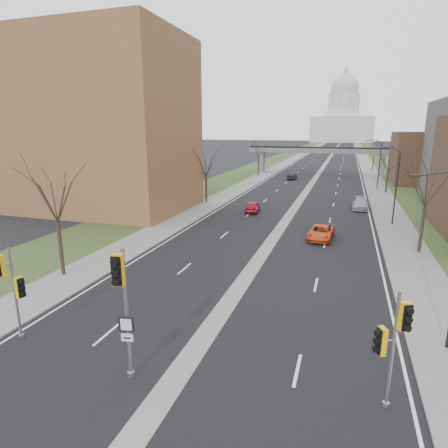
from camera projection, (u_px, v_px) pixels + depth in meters
The scene contains 26 objects.
ground at pixel (177, 375), 16.54m from camera, with size 700.00×700.00×0.00m, color black.
road_surface at pixel (332, 155), 154.69m from camera, with size 20.00×600.00×0.01m, color black.
median_strip at pixel (332, 155), 154.69m from camera, with size 1.20×600.00×0.02m, color gray.
sidewalk_right at pixel (362, 156), 151.06m from camera, with size 4.00×600.00×0.12m, color gray.
sidewalk_left at pixel (302, 154), 158.29m from camera, with size 4.00×600.00×0.12m, color gray.
grass_verge_right at pixel (378, 156), 149.26m from camera, with size 8.00×600.00×0.10m, color #273B1B.
grass_verge_left at pixel (288, 154), 160.10m from camera, with size 8.00×600.00×0.10m, color #273B1B.
apartment_building at pixel (92, 126), 49.28m from camera, with size 25.00×16.00×22.00m, color brown.
commercial_block_far at pixel (431, 158), 73.15m from camera, with size 14.00×14.00×10.00m, color #4F3925.
pedestrian_bridge at pixel (320, 154), 89.02m from camera, with size 34.00×3.00×6.45m.
capitol at pixel (343, 119), 306.66m from camera, with size 48.00×42.00×55.75m.
streetlight_mid at pixel (391, 163), 40.98m from camera, with size 2.61×0.20×8.70m.
streetlight_far at pixel (376, 150), 64.93m from camera, with size 2.61×0.20×8.70m.
tree_left_a at pixel (54, 187), 26.18m from camera, with size 7.20×7.20×9.40m.
tree_left_b at pixel (206, 160), 53.91m from camera, with size 6.75×6.75×8.81m.
tree_left_c at pixel (259, 145), 85.02m from camera, with size 7.65×7.65×9.99m.
tree_right_a at pixel (429, 177), 31.25m from camera, with size 7.20×7.20×9.40m.
tree_right_b at pixel (389, 158), 61.84m from camera, with size 6.30×6.30×8.22m.
tree_right_c at pixel (375, 143), 98.38m from camera, with size 7.65×7.65×9.99m.
signal_pole_left at pixel (12, 282), 18.49m from camera, with size 1.00×0.83×4.92m.
signal_pole_median at pixel (122, 293), 15.14m from camera, with size 0.73×0.99×5.91m.
signal_pole_right at pixel (393, 336), 13.71m from camera, with size 1.14×0.81×4.90m.
car_left_near at pixel (253, 206), 48.95m from camera, with size 1.69×4.19×1.43m, color #B51429.
car_left_far at pixel (292, 176), 80.28m from camera, with size 1.47×4.22×1.39m, color black.
car_right_near at pixel (321, 232), 36.83m from camera, with size 2.23×4.85×1.35m, color #D24816.
car_right_mid at pixel (360, 204), 50.69m from camera, with size 2.02×4.97×1.44m, color #9A9BA1.
Camera 1 is at (6.42, -13.02, 10.59)m, focal length 30.00 mm.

